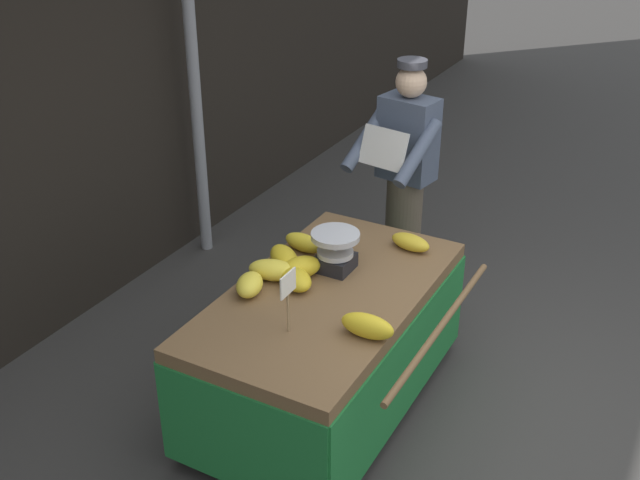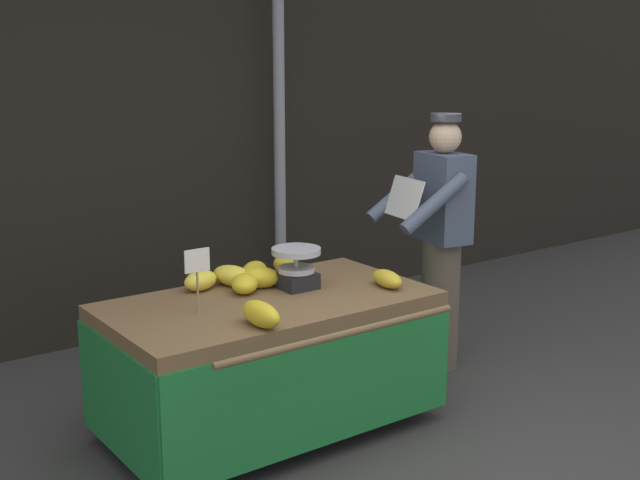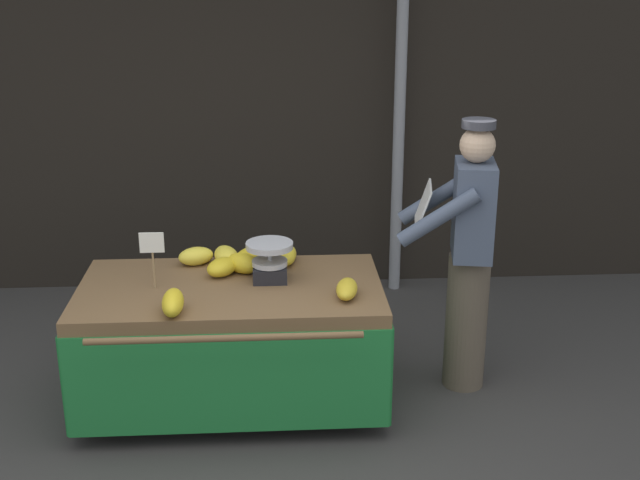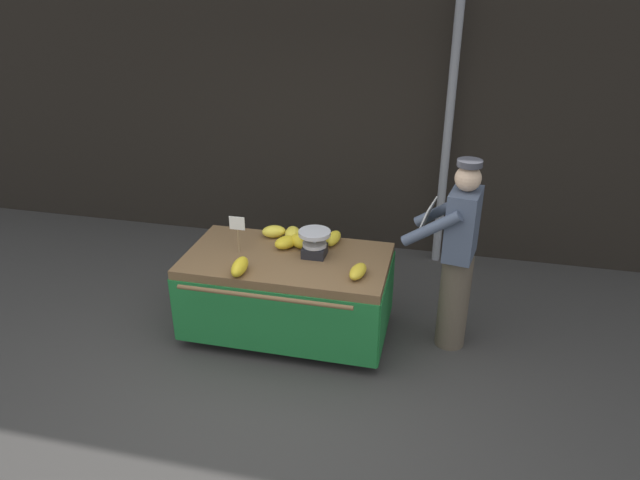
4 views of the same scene
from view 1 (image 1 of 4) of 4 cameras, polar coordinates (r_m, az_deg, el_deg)
ground_plane at (r=4.49m, az=13.99°, el=-15.21°), size 60.00×60.00×0.00m
back_wall at (r=5.18m, az=-20.23°, el=11.70°), size 16.00×0.24×3.43m
street_pole at (r=5.86m, az=-9.37°, el=12.22°), size 0.09×0.09×2.94m
banana_cart at (r=4.36m, az=0.54°, el=-6.20°), size 1.80×1.18×0.78m
weighing_scale at (r=4.39m, az=1.13°, el=-0.84°), size 0.28×0.28×0.23m
price_sign at (r=3.78m, az=-2.39°, el=-3.67°), size 0.14×0.01×0.34m
banana_bunch_0 at (r=4.35m, az=-1.38°, el=-2.03°), size 0.27×0.25×0.12m
banana_bunch_1 at (r=4.62m, az=-1.22°, el=-0.20°), size 0.15×0.28×0.11m
banana_bunch_2 at (r=4.33m, az=-3.52°, el=-2.24°), size 0.21×0.31×0.12m
banana_bunch_3 at (r=4.24m, az=-1.76°, el=-2.94°), size 0.25×0.27×0.11m
banana_bunch_4 at (r=4.21m, az=-5.24°, el=-3.32°), size 0.25×0.21×0.11m
banana_bunch_5 at (r=3.85m, az=3.53°, el=-6.38°), size 0.13×0.28×0.13m
banana_bunch_6 at (r=4.67m, az=6.73°, el=-0.17°), size 0.16×0.27×0.10m
banana_bunch_7 at (r=4.45m, az=-2.67°, el=-1.34°), size 0.30×0.31×0.11m
vendor_person at (r=5.43m, az=6.28°, el=4.51°), size 0.63×0.58×1.71m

